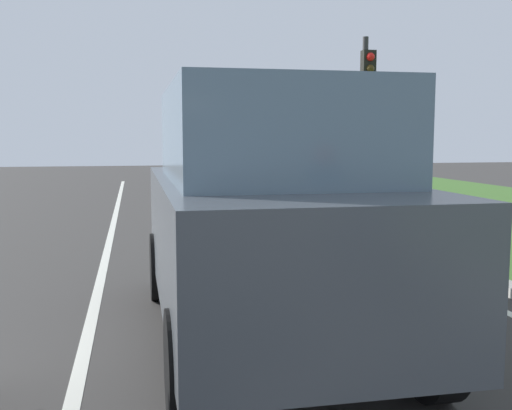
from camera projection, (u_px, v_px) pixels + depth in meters
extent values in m
plane|color=#383533|center=(151.00, 252.00, 9.63)|extent=(60.00, 60.00, 0.00)
cube|color=silver|center=(107.00, 254.00, 9.49)|extent=(0.12, 32.00, 0.01)
cube|color=silver|center=(361.00, 244.00, 10.35)|extent=(0.12, 32.00, 0.01)
cube|color=#9E9B93|center=(388.00, 240.00, 10.44)|extent=(0.24, 48.00, 0.12)
cube|color=#474C51|center=(264.00, 239.00, 5.44)|extent=(1.92, 4.51, 1.10)
cube|color=slate|center=(268.00, 134.00, 5.18)|extent=(1.71, 2.71, 0.80)
cylinder|color=black|center=(160.00, 266.00, 6.81)|extent=(0.22, 0.76, 0.76)
cylinder|color=black|center=(307.00, 260.00, 7.17)|extent=(0.22, 0.76, 0.76)
cylinder|color=black|center=(183.00, 367.00, 3.83)|extent=(0.22, 0.76, 0.76)
cylinder|color=black|center=(433.00, 347.00, 4.19)|extent=(0.22, 0.76, 0.76)
cylinder|color=#2D2D2D|center=(364.00, 125.00, 14.75)|extent=(0.14, 0.14, 4.28)
cube|color=black|center=(368.00, 69.00, 14.41)|extent=(0.32, 0.24, 0.90)
sphere|color=red|center=(371.00, 57.00, 14.25)|extent=(0.20, 0.20, 0.20)
sphere|color=#382B0C|center=(370.00, 69.00, 14.28)|extent=(0.20, 0.20, 0.20)
sphere|color=black|center=(370.00, 81.00, 14.31)|extent=(0.20, 0.20, 0.20)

